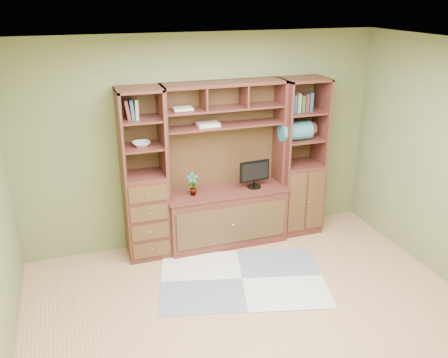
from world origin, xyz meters
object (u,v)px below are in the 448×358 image
object	(u,v)px
center_hutch	(226,167)
monitor	(255,169)
right_tower	(300,158)
left_tower	(144,176)

from	to	relation	value
center_hutch	monitor	world-z (taller)	center_hutch
center_hutch	right_tower	bearing A→B (deg)	2.23
right_tower	monitor	world-z (taller)	right_tower
left_tower	right_tower	size ratio (longest dim) A/B	1.00
center_hutch	right_tower	xyz separation A→B (m)	(1.02, 0.04, 0.00)
left_tower	right_tower	xyz separation A→B (m)	(2.02, 0.00, 0.00)
left_tower	center_hutch	bearing A→B (deg)	-2.29
center_hutch	monitor	bearing A→B (deg)	-5.57
center_hutch	monitor	size ratio (longest dim) A/B	4.26
left_tower	right_tower	world-z (taller)	same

